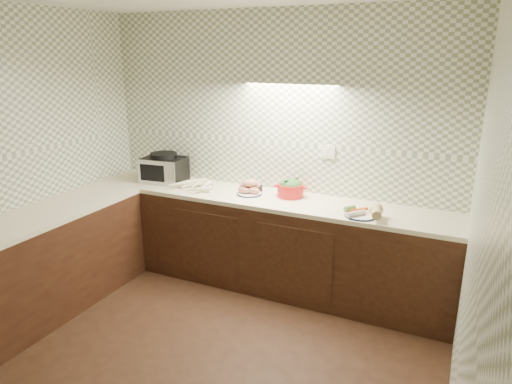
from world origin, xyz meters
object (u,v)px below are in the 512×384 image
at_px(toaster_oven, 164,168).
at_px(veg_plate, 368,212).
at_px(onion_bowl, 255,187).
at_px(sweet_potato_plate, 250,188).
at_px(parsnip_pile, 193,186).
at_px(dutch_oven, 290,188).

xyz_separation_m(toaster_oven, veg_plate, (2.17, -0.18, -0.10)).
relative_size(onion_bowl, veg_plate, 0.45).
relative_size(toaster_oven, sweet_potato_plate, 1.87).
bearing_deg(toaster_oven, sweet_potato_plate, -7.40).
xyz_separation_m(sweet_potato_plate, veg_plate, (1.16, -0.15, -0.01)).
bearing_deg(onion_bowl, veg_plate, -13.01).
bearing_deg(parsnip_pile, onion_bowl, 18.35).
relative_size(sweet_potato_plate, veg_plate, 0.72).
distance_m(parsnip_pile, veg_plate, 1.75).
height_order(sweet_potato_plate, onion_bowl, sweet_potato_plate).
distance_m(onion_bowl, dutch_oven, 0.39).
height_order(dutch_oven, veg_plate, dutch_oven).
height_order(toaster_oven, sweet_potato_plate, toaster_oven).
bearing_deg(veg_plate, parsnip_pile, 177.63).
height_order(toaster_oven, parsnip_pile, toaster_oven).
distance_m(sweet_potato_plate, onion_bowl, 0.11).
bearing_deg(toaster_oven, parsnip_pile, -20.58).
bearing_deg(dutch_oven, veg_plate, -25.59).
height_order(parsnip_pile, dutch_oven, dutch_oven).
relative_size(toaster_oven, onion_bowl, 3.01).
distance_m(toaster_oven, veg_plate, 2.18).
height_order(toaster_oven, onion_bowl, toaster_oven).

